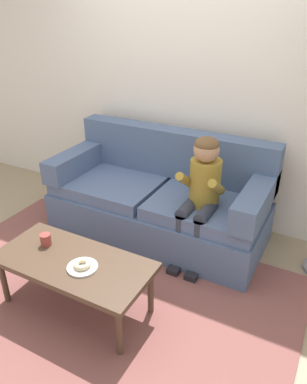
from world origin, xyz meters
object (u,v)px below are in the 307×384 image
at_px(couch, 160,200).
at_px(coffee_table, 73,265).
at_px(mug, 46,240).
at_px(person_child, 201,189).
at_px(donut, 82,264).
at_px(toy_controller, 67,255).

distance_m(couch, coffee_table, 1.22).
xyz_separation_m(coffee_table, mug, (-0.29, 0.06, 0.09)).
distance_m(coffee_table, person_child, 1.18).
bearing_deg(donut, mug, 167.18).
distance_m(person_child, toy_controller, 1.33).
relative_size(donut, mug, 1.33).
bearing_deg(mug, person_child, 48.34).
distance_m(couch, donut, 1.26).
height_order(coffee_table, donut, donut).
distance_m(couch, person_child, 0.62).
bearing_deg(toy_controller, mug, -34.36).
xyz_separation_m(coffee_table, toy_controller, (-0.47, 0.44, -0.36)).
xyz_separation_m(couch, person_child, (0.48, -0.21, 0.32)).
xyz_separation_m(donut, toy_controller, (-0.58, 0.47, -0.44)).
height_order(couch, person_child, person_child).
bearing_deg(couch, donut, -87.92).
height_order(coffee_table, person_child, person_child).
relative_size(coffee_table, person_child, 1.03).
bearing_deg(person_child, toy_controller, -151.01).
distance_m(couch, mug, 1.22).
relative_size(couch, coffee_table, 1.77).
bearing_deg(toy_controller, coffee_table, -12.30).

